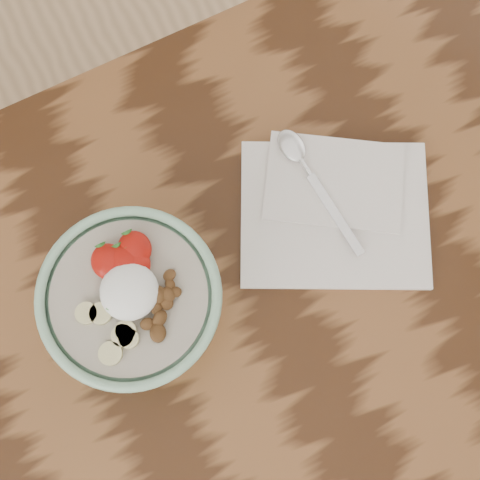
# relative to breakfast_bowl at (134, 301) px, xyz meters

# --- Properties ---
(table) EXTENTS (1.60, 0.90, 0.75)m
(table) POSITION_rel_breakfast_bowl_xyz_m (-0.04, -0.11, -0.17)
(table) COLOR #361D0D
(table) RESTS_ON ground
(breakfast_bowl) EXTENTS (0.21, 0.21, 0.15)m
(breakfast_bowl) POSITION_rel_breakfast_bowl_xyz_m (0.00, 0.00, 0.00)
(breakfast_bowl) COLOR #89B898
(breakfast_bowl) RESTS_ON table
(napkin) EXTENTS (0.31, 0.29, 0.02)m
(napkin) POSITION_rel_breakfast_bowl_xyz_m (0.29, 0.01, -0.07)
(napkin) COLOR silver
(napkin) RESTS_ON table
(spoon) EXTENTS (0.04, 0.20, 0.01)m
(spoon) POSITION_rel_breakfast_bowl_xyz_m (0.27, 0.08, -0.05)
(spoon) COLOR silver
(spoon) RESTS_ON napkin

